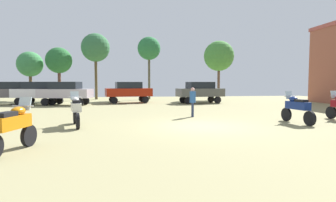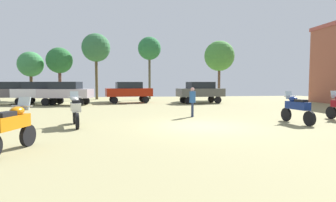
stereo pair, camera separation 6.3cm
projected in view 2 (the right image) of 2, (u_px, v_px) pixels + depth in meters
The scene contains 15 objects.
ground_plane at pixel (200, 126), 11.68m from camera, with size 44.00×52.00×0.02m.
motorcycle_2 at pixel (297, 108), 12.46m from camera, with size 0.62×2.23×1.49m.
motorcycle_4 at pixel (12, 126), 7.22m from camera, with size 0.72×2.07×1.48m.
motorcycle_5 at pixel (76, 109), 11.65m from camera, with size 0.81×2.21×1.51m.
car_1 at pixel (40, 91), 23.46m from camera, with size 4.56×2.58×2.00m.
car_2 at pixel (129, 91), 25.55m from camera, with size 4.56×2.58×2.00m.
car_3 at pixel (66, 92), 22.86m from camera, with size 4.54×2.51×2.00m.
car_4 at pixel (200, 91), 25.12m from camera, with size 4.52×2.42×2.00m.
car_5 at pixel (11, 91), 23.61m from camera, with size 4.48×2.28×2.00m.
person_1 at pixel (192, 100), 14.88m from camera, with size 0.41×0.41×1.64m.
tree_1 at pixel (219, 56), 30.94m from camera, with size 3.47×3.47×6.77m.
tree_2 at pixel (59, 61), 29.89m from camera, with size 2.87×2.87×5.86m.
tree_3 at pixel (149, 49), 31.19m from camera, with size 2.68×2.68×7.28m.
tree_4 at pixel (31, 65), 29.61m from camera, with size 2.76×2.76×5.37m.
tree_5 at pixel (96, 48), 30.73m from camera, with size 3.24×3.24×7.59m.
Camera 2 is at (-2.87, -11.31, 1.89)m, focal length 28.61 mm.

